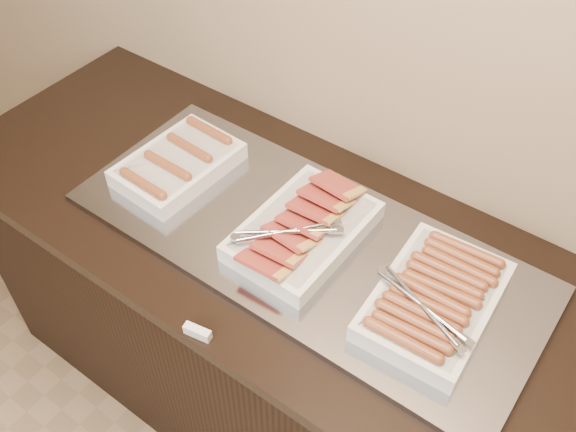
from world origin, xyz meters
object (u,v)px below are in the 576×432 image
at_px(counter, 294,337).
at_px(dish_right, 434,299).
at_px(warming_tray, 304,241).
at_px(dish_center, 302,230).
at_px(dish_left, 178,164).

xyz_separation_m(counter, dish_right, (0.38, -0.00, 0.50)).
xyz_separation_m(warming_tray, dish_right, (0.36, -0.00, 0.04)).
relative_size(dish_center, dish_right, 1.04).
distance_m(counter, dish_center, 0.50).
bearing_deg(dish_center, dish_left, -179.62).
bearing_deg(dish_right, dish_left, 176.76).
relative_size(counter, dish_center, 5.24).
bearing_deg(dish_left, dish_right, 2.65).
xyz_separation_m(warming_tray, dish_left, (-0.42, 0.00, 0.04)).
distance_m(counter, warming_tray, 0.46).
bearing_deg(dish_center, counter, 172.41).
height_order(counter, dish_center, dish_center).
bearing_deg(dish_right, warming_tray, 176.45).
distance_m(warming_tray, dish_right, 0.36).
bearing_deg(dish_left, warming_tray, 2.91).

